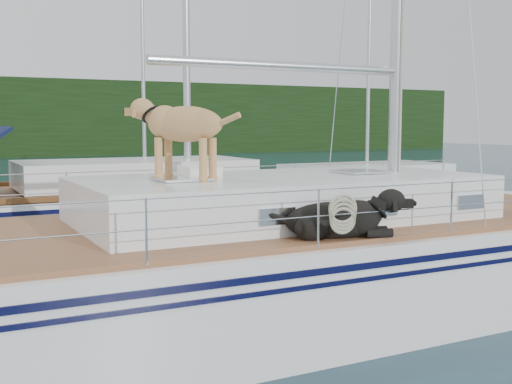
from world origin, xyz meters
TOP-DOWN VIEW (x-y plane):
  - ground at (0.00, 0.00)m, footprint 120.00×120.00m
  - main_sailboat at (0.09, -0.00)m, footprint 12.00×3.83m
  - neighbor_sailboat at (-0.42, 6.14)m, footprint 11.00×3.50m
  - bg_boat_center at (4.00, 16.00)m, footprint 7.20×3.00m
  - bg_boat_east at (12.00, 13.00)m, footprint 6.40×3.00m

SIDE VIEW (x-z plane):
  - ground at x=0.00m, z-range 0.00..0.00m
  - bg_boat_center at x=4.00m, z-range -5.37..6.28m
  - bg_boat_east at x=12.00m, z-range -5.37..6.28m
  - neighbor_sailboat at x=-0.42m, z-range -6.02..7.28m
  - main_sailboat at x=0.09m, z-range -6.32..7.69m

